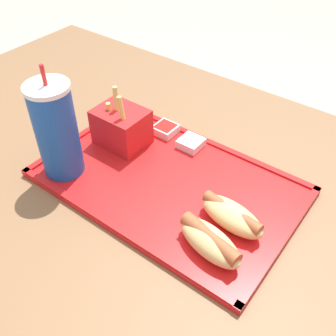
{
  "coord_description": "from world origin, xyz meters",
  "views": [
    {
      "loc": [
        -0.29,
        0.41,
        1.25
      ],
      "look_at": [
        0.03,
        -0.0,
        0.79
      ],
      "focal_mm": 42.0,
      "sensor_mm": 36.0,
      "label": 1
    }
  ],
  "objects": [
    {
      "name": "dining_table",
      "position": [
        0.0,
        0.0,
        0.38
      ],
      "size": [
        1.45,
        0.82,
        0.75
      ],
      "color": "brown",
      "rests_on": "ground_plane"
    },
    {
      "name": "food_tray",
      "position": [
        0.03,
        -0.0,
        0.76
      ],
      "size": [
        0.46,
        0.29,
        0.01
      ],
      "color": "red",
      "rests_on": "dining_table"
    },
    {
      "name": "soda_cup",
      "position": [
        0.2,
        0.09,
        0.85
      ],
      "size": [
        0.08,
        0.08,
        0.21
      ],
      "color": "#194CA5",
      "rests_on": "food_tray"
    },
    {
      "name": "hot_dog_far",
      "position": [
        -0.12,
        0.08,
        0.78
      ],
      "size": [
        0.12,
        0.07,
        0.04
      ],
      "color": "#DBB270",
      "rests_on": "food_tray"
    },
    {
      "name": "hot_dog_near",
      "position": [
        -0.12,
        0.02,
        0.78
      ],
      "size": [
        0.12,
        0.06,
        0.04
      ],
      "color": "#DBB270",
      "rests_on": "food_tray"
    },
    {
      "name": "fries_carton",
      "position": [
        0.17,
        -0.04,
        0.8
      ],
      "size": [
        0.1,
        0.08,
        0.12
      ],
      "color": "red",
      "rests_on": "food_tray"
    },
    {
      "name": "sauce_cup_mayo",
      "position": [
        0.05,
        -0.11,
        0.77
      ],
      "size": [
        0.04,
        0.04,
        0.02
      ],
      "color": "silver",
      "rests_on": "food_tray"
    },
    {
      "name": "sauce_cup_ketchup",
      "position": [
        0.12,
        -0.11,
        0.77
      ],
      "size": [
        0.04,
        0.04,
        0.02
      ],
      "color": "silver",
      "rests_on": "food_tray"
    }
  ]
}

